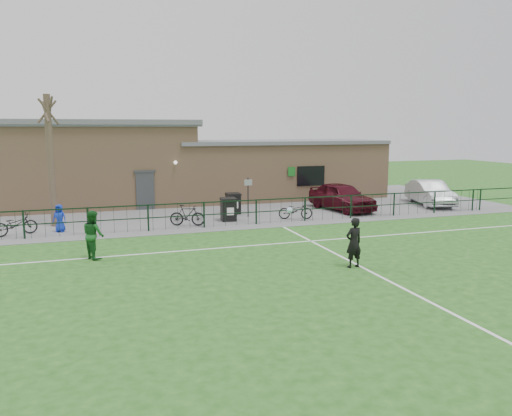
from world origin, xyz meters
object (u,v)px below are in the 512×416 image
object	(u,v)px
wheelie_bin_right	(233,204)
car_silver	(430,193)
bicycle_c	(15,224)
bicycle_e	(295,210)
bicycle_d	(187,215)
car_maroon	(342,196)
bare_tree	(51,162)
spectator_child	(59,218)
wheelie_bin_left	(228,210)
sign_post	(248,197)
ball_ground	(94,234)
outfield_player	(93,235)

from	to	relation	value
wheelie_bin_right	car_silver	world-z (taller)	car_silver
bicycle_c	bicycle_e	xyz separation A→B (m)	(12.70, -0.20, -0.02)
bicycle_d	bicycle_e	size ratio (longest dim) A/B	0.97
bicycle_e	car_silver	bearing A→B (deg)	-62.08
wheelie_bin_right	bicycle_e	bearing A→B (deg)	-44.14
wheelie_bin_right	car_maroon	size ratio (longest dim) A/B	0.23
bare_tree	bicycle_e	xyz separation A→B (m)	(11.27, -1.85, -2.54)
wheelie_bin_right	spectator_child	bearing A→B (deg)	-164.84
wheelie_bin_left	sign_post	world-z (taller)	sign_post
bicycle_d	ball_ground	distance (m)	4.27
bare_tree	bicycle_e	bearing A→B (deg)	-9.32
sign_post	car_silver	xyz separation A→B (m)	(11.34, 0.44, -0.28)
sign_post	bicycle_e	size ratio (longest dim) A/B	1.19
car_maroon	spectator_child	size ratio (longest dim) A/B	3.68
bicycle_c	spectator_child	bearing A→B (deg)	-105.54
bicycle_d	spectator_child	xyz separation A→B (m)	(-5.54, 0.37, 0.11)
wheelie_bin_right	spectator_child	world-z (taller)	spectator_child
bicycle_e	bicycle_d	bearing A→B (deg)	107.02
bicycle_c	bare_tree	bearing A→B (deg)	-61.71
car_silver	outfield_player	bearing A→B (deg)	-145.97
bicycle_d	outfield_player	distance (m)	6.30
car_maroon	outfield_player	size ratio (longest dim) A/B	2.63
wheelie_bin_right	car_maroon	distance (m)	6.05
bicycle_e	ball_ground	bearing A→B (deg)	113.14
bare_tree	car_silver	xyz separation A→B (m)	(20.57, -0.04, -2.26)
wheelie_bin_right	car_silver	xyz separation A→B (m)	(11.82, -0.70, 0.22)
bare_tree	wheelie_bin_right	bearing A→B (deg)	4.33
car_maroon	spectator_child	distance (m)	14.51
car_silver	bicycle_d	size ratio (longest dim) A/B	2.68
wheelie_bin_right	sign_post	bearing A→B (deg)	-66.69
wheelie_bin_right	spectator_child	size ratio (longest dim) A/B	0.83
car_silver	wheelie_bin_left	bearing A→B (deg)	-159.80
bicycle_c	ball_ground	xyz separation A→B (m)	(3.15, -1.24, -0.37)
bare_tree	bicycle_c	bearing A→B (deg)	-130.90
bare_tree	spectator_child	distance (m)	2.82
car_maroon	bicycle_c	xyz separation A→B (m)	(-16.18, -1.55, -0.30)
wheelie_bin_left	spectator_child	distance (m)	7.69
sign_post	bicycle_c	bearing A→B (deg)	-173.74
bicycle_c	spectator_child	size ratio (longest dim) A/B	1.46
wheelie_bin_right	bicycle_c	bearing A→B (deg)	-166.34
sign_post	ball_ground	world-z (taller)	sign_post
car_maroon	bicycle_c	world-z (taller)	car_maroon
spectator_child	outfield_player	xyz separation A→B (m)	(1.38, -5.09, 0.22)
bicycle_e	outfield_player	bearing A→B (deg)	133.18
wheelie_bin_right	wheelie_bin_left	bearing A→B (deg)	-111.50
bare_tree	bicycle_d	world-z (taller)	bare_tree
car_maroon	bicycle_d	xyz separation A→B (m)	(-8.90, -1.77, -0.27)
car_silver	bicycle_e	world-z (taller)	car_silver
spectator_child	outfield_player	distance (m)	5.28
car_silver	bicycle_e	distance (m)	9.48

